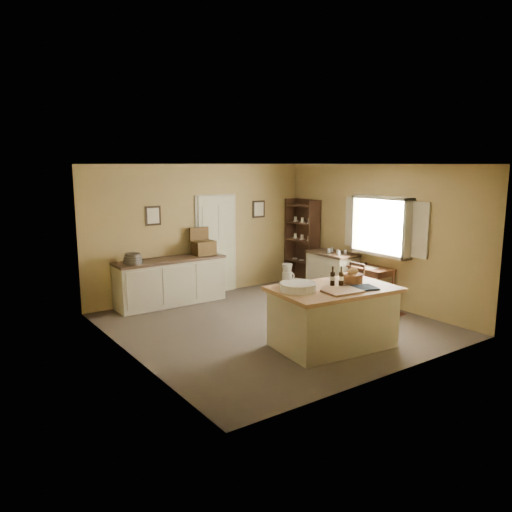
% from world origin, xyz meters
% --- Properties ---
extents(ground, '(5.00, 5.00, 0.00)m').
position_xyz_m(ground, '(0.00, 0.00, 0.00)').
color(ground, brown).
rests_on(ground, ground).
extents(wall_back, '(5.00, 0.10, 2.70)m').
position_xyz_m(wall_back, '(0.00, 2.50, 1.35)').
color(wall_back, '#917B4D').
rests_on(wall_back, ground).
extents(wall_front, '(5.00, 0.10, 2.70)m').
position_xyz_m(wall_front, '(0.00, -2.50, 1.35)').
color(wall_front, '#917B4D').
rests_on(wall_front, ground).
extents(wall_left, '(0.10, 5.00, 2.70)m').
position_xyz_m(wall_left, '(-2.50, 0.00, 1.35)').
color(wall_left, '#917B4D').
rests_on(wall_left, ground).
extents(wall_right, '(0.10, 5.00, 2.70)m').
position_xyz_m(wall_right, '(2.50, 0.00, 1.35)').
color(wall_right, '#917B4D').
rests_on(wall_right, ground).
extents(ceiling, '(5.00, 5.00, 0.00)m').
position_xyz_m(ceiling, '(0.00, 0.00, 2.70)').
color(ceiling, silver).
rests_on(ceiling, wall_back).
extents(door, '(0.97, 0.06, 2.11)m').
position_xyz_m(door, '(0.35, 2.47, 1.05)').
color(door, '#BBBD9C').
rests_on(door, ground).
extents(framed_prints, '(2.82, 0.02, 0.38)m').
position_xyz_m(framed_prints, '(0.20, 2.48, 1.72)').
color(framed_prints, black).
rests_on(framed_prints, ground).
extents(window, '(0.25, 1.99, 1.12)m').
position_xyz_m(window, '(2.42, -0.20, 1.55)').
color(window, '#B5AA91').
rests_on(window, ground).
extents(work_island, '(1.91, 1.35, 1.20)m').
position_xyz_m(work_island, '(0.10, -1.30, 0.48)').
color(work_island, '#B5AA91').
rests_on(work_island, ground).
extents(sideboard, '(2.17, 0.62, 1.18)m').
position_xyz_m(sideboard, '(-0.85, 2.20, 0.48)').
color(sideboard, '#B5AA91').
rests_on(sideboard, ground).
extents(rug, '(1.23, 1.69, 0.01)m').
position_xyz_m(rug, '(1.75, -0.16, 0.00)').
color(rug, '#472116').
rests_on(rug, ground).
extents(writing_desk, '(0.50, 0.82, 0.82)m').
position_xyz_m(writing_desk, '(2.20, -0.16, 0.66)').
color(writing_desk, '#3B2013').
rests_on(writing_desk, ground).
extents(desk_chair, '(0.42, 0.42, 0.87)m').
position_xyz_m(desk_chair, '(1.65, -0.16, 0.43)').
color(desk_chair, black).
rests_on(desk_chair, ground).
extents(right_cabinet, '(0.59, 1.06, 0.99)m').
position_xyz_m(right_cabinet, '(2.20, 0.90, 0.46)').
color(right_cabinet, '#B5AA91').
rests_on(right_cabinet, ground).
extents(shelving_unit, '(0.33, 0.87, 1.93)m').
position_xyz_m(shelving_unit, '(2.35, 2.00, 0.96)').
color(shelving_unit, black).
rests_on(shelving_unit, ground).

